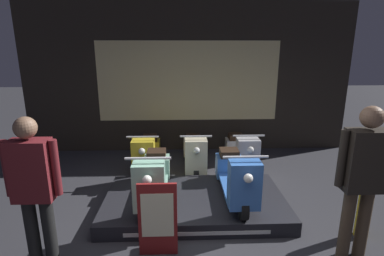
% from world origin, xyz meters
% --- Properties ---
extents(shop_wall_back, '(7.07, 0.09, 3.20)m').
position_xyz_m(shop_wall_back, '(0.00, 3.69, 1.60)').
color(shop_wall_back, '#28231E').
rests_on(shop_wall_back, ground_plane).
extents(display_platform, '(2.55, 1.46, 0.20)m').
position_xyz_m(display_platform, '(0.01, 1.03, 0.10)').
color(display_platform, black).
rests_on(display_platform, ground_plane).
extents(scooter_display_left, '(0.54, 1.57, 0.83)m').
position_xyz_m(scooter_display_left, '(-0.56, 0.99, 0.52)').
color(scooter_display_left, black).
rests_on(scooter_display_left, display_platform).
extents(scooter_display_right, '(0.54, 1.57, 0.83)m').
position_xyz_m(scooter_display_right, '(0.59, 0.99, 0.52)').
color(scooter_display_right, black).
rests_on(scooter_display_right, display_platform).
extents(scooter_backrow_0, '(0.54, 1.57, 0.83)m').
position_xyz_m(scooter_backrow_0, '(-0.82, 2.52, 0.32)').
color(scooter_backrow_0, black).
rests_on(scooter_backrow_0, ground_plane).
extents(scooter_backrow_1, '(0.54, 1.57, 0.83)m').
position_xyz_m(scooter_backrow_1, '(0.08, 2.52, 0.32)').
color(scooter_backrow_1, black).
rests_on(scooter_backrow_1, ground_plane).
extents(scooter_backrow_2, '(0.54, 1.57, 0.83)m').
position_xyz_m(scooter_backrow_2, '(0.98, 2.52, 0.32)').
color(scooter_backrow_2, black).
rests_on(scooter_backrow_2, ground_plane).
extents(person_left_browsing, '(0.55, 0.22, 1.64)m').
position_xyz_m(person_left_browsing, '(-1.64, -0.06, 0.95)').
color(person_left_browsing, black).
rests_on(person_left_browsing, ground_plane).
extents(person_right_browsing, '(0.57, 0.23, 1.72)m').
position_xyz_m(person_right_browsing, '(1.70, -0.06, 1.01)').
color(person_right_browsing, '#473828').
rests_on(person_right_browsing, ground_plane).
extents(price_sign_board, '(0.43, 0.04, 0.87)m').
position_xyz_m(price_sign_board, '(-0.44, 0.08, 0.44)').
color(price_sign_board, maroon).
rests_on(price_sign_board, ground_plane).
extents(street_bollard, '(0.13, 0.13, 0.84)m').
position_xyz_m(street_bollard, '(2.03, 0.33, 0.42)').
color(street_bollard, gold).
rests_on(street_bollard, ground_plane).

